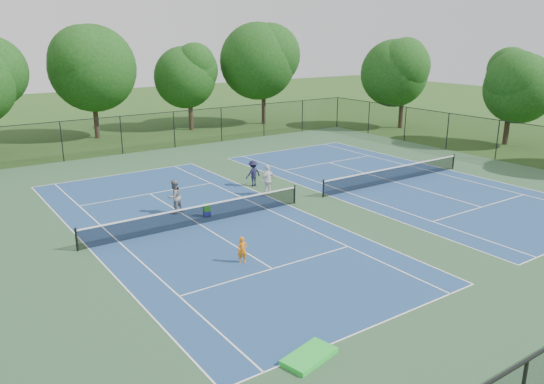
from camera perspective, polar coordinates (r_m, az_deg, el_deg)
ground at (r=30.36m, az=4.00°, el=-0.90°), size 140.00×140.00×0.00m
court_pad at (r=30.36m, az=4.00°, el=-0.90°), size 36.00×36.00×0.01m
tennis_court_left at (r=26.72m, az=-7.82°, el=-3.27°), size 12.00×23.83×1.07m
tennis_court_right at (r=34.98m, az=13.00°, el=1.24°), size 12.00×23.83×1.07m
perimeter_fence at (r=29.92m, az=4.07°, el=2.02°), size 36.08×36.08×3.02m
tree_back_b at (r=50.62m, az=-18.91°, el=12.89°), size 7.60×7.60×10.03m
tree_back_c at (r=53.01m, az=-8.92°, el=12.48°), size 6.00×6.00×8.40m
tree_back_d at (r=56.07m, az=-0.93°, el=14.26°), size 7.80×7.80×10.37m
tree_side_e at (r=55.16m, az=14.01°, el=12.69°), size 6.60×6.60×8.87m
tree_side_f at (r=49.48m, az=24.45°, el=10.68°), size 5.80×5.80×8.12m
child_player at (r=22.02m, az=-3.21°, el=-6.25°), size 0.49×0.41×1.14m
instructor at (r=28.32m, az=-10.47°, el=-0.50°), size 1.07×0.95×1.83m
bystander_a at (r=31.00m, az=-0.47°, el=1.27°), size 1.14×0.64×1.83m
bystander_b at (r=32.97m, az=-2.04°, el=2.02°), size 1.11×0.70×1.63m
ball_crate at (r=27.78m, az=-7.03°, el=-2.34°), size 0.39×0.34×0.30m
ball_hopper at (r=27.67m, az=-7.05°, el=-1.68°), size 0.35×0.30×0.38m
green_tarp at (r=16.23m, az=4.03°, el=-17.22°), size 1.84×1.24×0.15m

